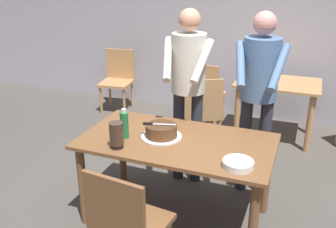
{
  "coord_description": "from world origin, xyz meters",
  "views": [
    {
      "loc": [
        0.93,
        -2.61,
        2.08
      ],
      "look_at": [
        -0.14,
        0.15,
        0.9
      ],
      "focal_mm": 40.34,
      "sensor_mm": 36.0,
      "label": 1
    }
  ],
  "objects_px": {
    "main_dining_table": "(177,152)",
    "background_table": "(277,94)",
    "background_chair_2": "(205,93)",
    "plate_stack": "(238,164)",
    "hurricane_lamp": "(117,135)",
    "cake_on_platter": "(161,131)",
    "water_bottle": "(124,124)",
    "chair_near_side": "(127,223)",
    "person_cutting_cake": "(188,79)",
    "wine_glass_near": "(124,116)",
    "background_chair_1": "(118,78)",
    "cake_knife": "(153,124)",
    "background_chair_3": "(201,110)",
    "person_standing_beside": "(259,86)"
  },
  "relations": [
    {
      "from": "cake_on_platter",
      "to": "background_table",
      "type": "relative_size",
      "value": 0.34
    },
    {
      "from": "cake_on_platter",
      "to": "person_cutting_cake",
      "type": "relative_size",
      "value": 0.2
    },
    {
      "from": "plate_stack",
      "to": "background_chair_3",
      "type": "bearing_deg",
      "value": 114.7
    },
    {
      "from": "chair_near_side",
      "to": "hurricane_lamp",
      "type": "bearing_deg",
      "value": 123.09
    },
    {
      "from": "cake_on_platter",
      "to": "background_chair_1",
      "type": "xyz_separation_m",
      "value": [
        -1.61,
        2.21,
        -0.31
      ]
    },
    {
      "from": "cake_on_platter",
      "to": "background_chair_1",
      "type": "bearing_deg",
      "value": 126.1
    },
    {
      "from": "hurricane_lamp",
      "to": "person_cutting_cake",
      "type": "distance_m",
      "value": 1.0
    },
    {
      "from": "water_bottle",
      "to": "main_dining_table",
      "type": "bearing_deg",
      "value": 14.9
    },
    {
      "from": "person_cutting_cake",
      "to": "chair_near_side",
      "type": "height_order",
      "value": "person_cutting_cake"
    },
    {
      "from": "background_chair_2",
      "to": "main_dining_table",
      "type": "bearing_deg",
      "value": -80.52
    },
    {
      "from": "main_dining_table",
      "to": "cake_on_platter",
      "type": "distance_m",
      "value": 0.21
    },
    {
      "from": "cake_knife",
      "to": "hurricane_lamp",
      "type": "distance_m",
      "value": 0.33
    },
    {
      "from": "plate_stack",
      "to": "water_bottle",
      "type": "relative_size",
      "value": 0.88
    },
    {
      "from": "cake_knife",
      "to": "cake_on_platter",
      "type": "bearing_deg",
      "value": 15.23
    },
    {
      "from": "plate_stack",
      "to": "hurricane_lamp",
      "type": "relative_size",
      "value": 1.05
    },
    {
      "from": "cake_knife",
      "to": "plate_stack",
      "type": "xyz_separation_m",
      "value": [
        0.76,
        -0.24,
        -0.09
      ]
    },
    {
      "from": "plate_stack",
      "to": "background_chair_1",
      "type": "height_order",
      "value": "background_chair_1"
    },
    {
      "from": "cake_knife",
      "to": "water_bottle",
      "type": "bearing_deg",
      "value": -156.28
    },
    {
      "from": "plate_stack",
      "to": "background_table",
      "type": "distance_m",
      "value": 2.28
    },
    {
      "from": "hurricane_lamp",
      "to": "background_table",
      "type": "distance_m",
      "value": 2.52
    },
    {
      "from": "wine_glass_near",
      "to": "person_cutting_cake",
      "type": "bearing_deg",
      "value": 54.88
    },
    {
      "from": "person_cutting_cake",
      "to": "background_chair_1",
      "type": "height_order",
      "value": "person_cutting_cake"
    },
    {
      "from": "cake_knife",
      "to": "wine_glass_near",
      "type": "height_order",
      "value": "wine_glass_near"
    },
    {
      "from": "plate_stack",
      "to": "chair_near_side",
      "type": "bearing_deg",
      "value": -138.19
    },
    {
      "from": "wine_glass_near",
      "to": "background_chair_3",
      "type": "relative_size",
      "value": 0.16
    },
    {
      "from": "plate_stack",
      "to": "wine_glass_near",
      "type": "height_order",
      "value": "wine_glass_near"
    },
    {
      "from": "cake_knife",
      "to": "background_chair_2",
      "type": "relative_size",
      "value": 0.3
    },
    {
      "from": "person_cutting_cake",
      "to": "background_chair_1",
      "type": "xyz_separation_m",
      "value": [
        -1.63,
        1.57,
        -0.58
      ]
    },
    {
      "from": "hurricane_lamp",
      "to": "background_table",
      "type": "height_order",
      "value": "hurricane_lamp"
    },
    {
      "from": "cake_knife",
      "to": "chair_near_side",
      "type": "height_order",
      "value": "chair_near_side"
    },
    {
      "from": "cake_on_platter",
      "to": "water_bottle",
      "type": "relative_size",
      "value": 1.36
    },
    {
      "from": "main_dining_table",
      "to": "background_table",
      "type": "relative_size",
      "value": 1.56
    },
    {
      "from": "person_cutting_cake",
      "to": "background_table",
      "type": "relative_size",
      "value": 1.72
    },
    {
      "from": "cake_knife",
      "to": "person_standing_beside",
      "type": "xyz_separation_m",
      "value": [
        0.74,
        0.69,
        0.21
      ]
    },
    {
      "from": "chair_near_side",
      "to": "background_chair_1",
      "type": "distance_m",
      "value": 3.46
    },
    {
      "from": "main_dining_table",
      "to": "person_standing_beside",
      "type": "bearing_deg",
      "value": 51.65
    },
    {
      "from": "wine_glass_near",
      "to": "person_standing_beside",
      "type": "relative_size",
      "value": 0.08
    },
    {
      "from": "cake_on_platter",
      "to": "background_chair_1",
      "type": "distance_m",
      "value": 2.75
    },
    {
      "from": "person_standing_beside",
      "to": "chair_near_side",
      "type": "height_order",
      "value": "person_standing_beside"
    },
    {
      "from": "cake_on_platter",
      "to": "chair_near_side",
      "type": "height_order",
      "value": "chair_near_side"
    },
    {
      "from": "plate_stack",
      "to": "background_table",
      "type": "xyz_separation_m",
      "value": [
        0.04,
        2.27,
        -0.2
      ]
    },
    {
      "from": "plate_stack",
      "to": "hurricane_lamp",
      "type": "height_order",
      "value": "hurricane_lamp"
    },
    {
      "from": "main_dining_table",
      "to": "background_chair_2",
      "type": "xyz_separation_m",
      "value": [
        -0.33,
        2.0,
        -0.15
      ]
    },
    {
      "from": "wine_glass_near",
      "to": "background_table",
      "type": "relative_size",
      "value": 0.14
    },
    {
      "from": "plate_stack",
      "to": "water_bottle",
      "type": "bearing_deg",
      "value": 171.17
    },
    {
      "from": "background_table",
      "to": "main_dining_table",
      "type": "bearing_deg",
      "value": -106.32
    },
    {
      "from": "cake_on_platter",
      "to": "chair_near_side",
      "type": "xyz_separation_m",
      "value": [
        0.08,
        -0.81,
        -0.31
      ]
    },
    {
      "from": "main_dining_table",
      "to": "wine_glass_near",
      "type": "relative_size",
      "value": 10.82
    },
    {
      "from": "cake_knife",
      "to": "background_chair_1",
      "type": "distance_m",
      "value": 2.74
    },
    {
      "from": "wine_glass_near",
      "to": "hurricane_lamp",
      "type": "xyz_separation_m",
      "value": [
        0.13,
        -0.37,
        0.0
      ]
    }
  ]
}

